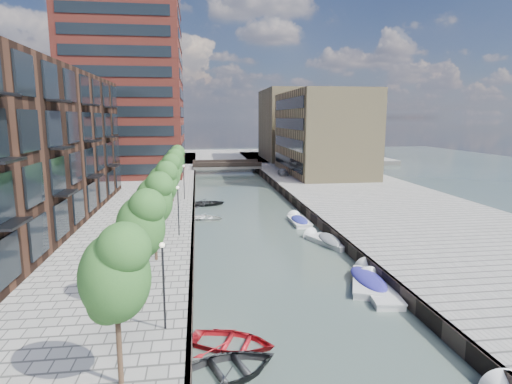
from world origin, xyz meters
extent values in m
plane|color=#38473F|center=(0.00, 40.00, 0.00)|extent=(300.00, 300.00, 0.00)
cube|color=gray|center=(16.00, 40.00, 0.50)|extent=(20.00, 140.00, 1.00)
cube|color=#332823|center=(-6.10, 40.00, 0.50)|extent=(0.25, 140.00, 1.00)
cube|color=#332823|center=(6.10, 40.00, 0.50)|extent=(0.25, 140.00, 1.00)
cube|color=gray|center=(0.00, 100.00, 0.50)|extent=(80.00, 40.00, 1.00)
cube|color=black|center=(-20.00, 30.00, 8.00)|extent=(8.00, 38.00, 14.00)
cube|color=maroon|center=(-17.00, 65.00, 16.00)|extent=(18.00, 18.00, 30.00)
cube|color=#96855C|center=(16.00, 62.00, 8.00)|extent=(12.00, 25.00, 14.00)
cube|color=#96855C|center=(16.00, 88.00, 9.00)|extent=(12.00, 20.00, 16.00)
cube|color=gray|center=(0.00, 72.00, 1.30)|extent=(13.00, 6.00, 0.60)
cube|color=#332823|center=(0.00, 69.20, 1.90)|extent=(13.00, 0.40, 0.80)
cube|color=#332823|center=(0.00, 74.80, 1.90)|extent=(13.00, 0.40, 0.80)
cylinder|color=#382619|center=(-8.50, 4.00, 2.60)|extent=(0.20, 0.20, 3.20)
ellipsoid|color=#245720|center=(-8.50, 4.00, 5.33)|extent=(2.50, 2.50, 3.25)
cylinder|color=#382619|center=(-8.50, 11.00, 2.60)|extent=(0.20, 0.20, 3.20)
ellipsoid|color=#245720|center=(-8.50, 11.00, 5.33)|extent=(2.50, 2.50, 3.25)
cylinder|color=#382619|center=(-8.50, 18.00, 2.60)|extent=(0.20, 0.20, 3.20)
ellipsoid|color=#245720|center=(-8.50, 18.00, 5.33)|extent=(2.50, 2.50, 3.25)
cylinder|color=#382619|center=(-8.50, 25.00, 2.60)|extent=(0.20, 0.20, 3.20)
ellipsoid|color=#245720|center=(-8.50, 25.00, 5.33)|extent=(2.50, 2.50, 3.25)
cylinder|color=#382619|center=(-8.50, 32.00, 2.60)|extent=(0.20, 0.20, 3.20)
ellipsoid|color=#245720|center=(-8.50, 32.00, 5.33)|extent=(2.50, 2.50, 3.25)
cylinder|color=#382619|center=(-8.50, 39.00, 2.60)|extent=(0.20, 0.20, 3.20)
ellipsoid|color=#245720|center=(-8.50, 39.00, 5.33)|extent=(2.50, 2.50, 3.25)
cylinder|color=#382619|center=(-8.50, 46.00, 2.60)|extent=(0.20, 0.20, 3.20)
ellipsoid|color=#245720|center=(-8.50, 46.00, 5.33)|extent=(2.50, 2.50, 3.25)
cylinder|color=black|center=(-7.20, 8.00, 3.00)|extent=(0.10, 0.10, 4.00)
sphere|color=#FFF2CC|center=(-7.20, 8.00, 5.00)|extent=(0.24, 0.24, 0.24)
cylinder|color=black|center=(-7.20, 24.00, 3.00)|extent=(0.10, 0.10, 4.00)
sphere|color=#FFF2CC|center=(-7.20, 24.00, 5.00)|extent=(0.24, 0.24, 0.24)
cylinder|color=black|center=(-7.20, 40.00, 3.00)|extent=(0.10, 0.10, 4.00)
sphere|color=#FFF2CC|center=(-7.20, 40.00, 5.00)|extent=(0.24, 0.24, 0.24)
imported|color=black|center=(-4.61, 5.49, 0.00)|extent=(5.63, 4.78, 0.99)
imported|color=#A31119|center=(-4.14, 7.77, 0.00)|extent=(4.91, 4.25, 0.85)
imported|color=silver|center=(-5.01, 33.50, 0.00)|extent=(4.84, 4.18, 0.84)
imported|color=black|center=(-4.66, 40.95, 0.00)|extent=(4.95, 3.77, 0.96)
cube|color=silver|center=(5.06, 13.87, 0.05)|extent=(3.41, 5.17, 0.68)
cube|color=silver|center=(5.06, 13.87, 0.42)|extent=(3.53, 5.29, 0.11)
cone|color=silver|center=(5.93, 16.13, 0.11)|extent=(2.01, 1.53, 1.79)
ellipsoid|color=navy|center=(5.06, 13.87, 0.47)|extent=(3.16, 4.74, 0.59)
cube|color=silver|center=(5.20, 12.36, 0.05)|extent=(2.20, 4.61, 0.63)
cube|color=silver|center=(5.20, 12.36, 0.39)|extent=(2.29, 4.72, 0.10)
cone|color=silver|center=(5.49, 14.55, 0.10)|extent=(1.74, 1.07, 1.64)
cube|color=silver|center=(4.54, 30.29, 0.05)|extent=(1.60, 4.26, 0.60)
cube|color=silver|center=(4.54, 30.29, 0.37)|extent=(1.67, 4.35, 0.09)
cone|color=silver|center=(4.52, 32.41, 0.09)|extent=(1.57, 0.84, 1.57)
ellipsoid|color=navy|center=(4.54, 30.29, 0.42)|extent=(1.50, 3.89, 0.52)
cube|color=silver|center=(5.40, 23.03, 0.05)|extent=(3.24, 4.69, 0.62)
cube|color=silver|center=(5.40, 23.03, 0.38)|extent=(3.35, 4.80, 0.10)
cone|color=silver|center=(4.53, 25.04, 0.10)|extent=(1.83, 1.44, 1.63)
ellipsoid|color=#5B5F62|center=(5.40, 23.03, 0.43)|extent=(3.00, 4.30, 0.54)
imported|color=#9D9EA2|center=(8.76, 59.69, 1.61)|extent=(1.53, 3.62, 1.22)
camera|label=1|loc=(-5.54, -10.76, 10.60)|focal=30.00mm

